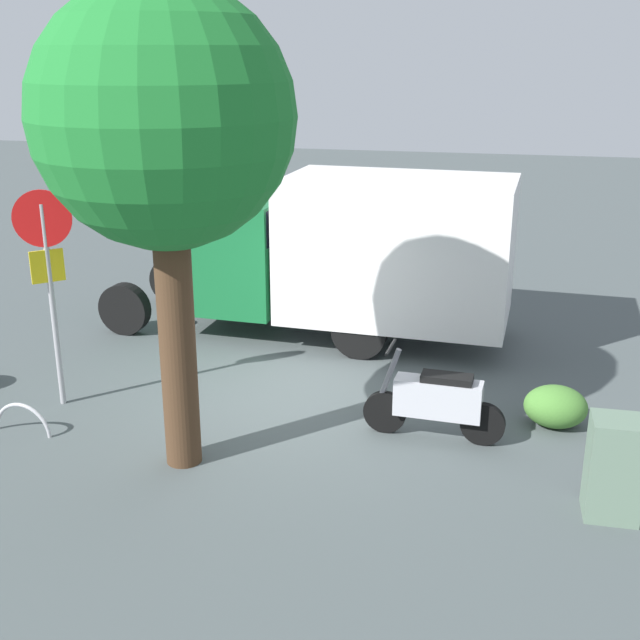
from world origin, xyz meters
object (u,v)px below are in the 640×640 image
object	(u,v)px
street_tree	(164,122)
stop_sign	(48,265)
utility_cabinet	(614,468)
box_truck_near	(340,248)
motorcycle	(437,401)
bike_rack_hoop	(24,433)

from	to	relation	value
street_tree	stop_sign	bearing A→B (deg)	-26.86
utility_cabinet	stop_sign	bearing A→B (deg)	-9.82
box_truck_near	street_tree	xyz separation A→B (m)	(0.90, 4.86, 2.44)
street_tree	utility_cabinet	bearing A→B (deg)	179.10
motorcycle	street_tree	world-z (taller)	street_tree
box_truck_near	street_tree	size ratio (longest dim) A/B	1.28
box_truck_near	bike_rack_hoop	world-z (taller)	box_truck_near
motorcycle	bike_rack_hoop	size ratio (longest dim) A/B	2.13
box_truck_near	utility_cabinet	world-z (taller)	box_truck_near
stop_sign	street_tree	xyz separation A→B (m)	(-2.31, 1.17, 1.99)
motorcycle	stop_sign	xyz separation A→B (m)	(5.21, 0.12, 1.49)
box_truck_near	stop_sign	size ratio (longest dim) A/B	2.32
street_tree	utility_cabinet	world-z (taller)	street_tree
stop_sign	utility_cabinet	size ratio (longest dim) A/B	2.70
box_truck_near	stop_sign	bearing A→B (deg)	51.84
stop_sign	utility_cabinet	xyz separation A→B (m)	(-7.19, 1.24, -1.45)
box_truck_near	street_tree	world-z (taller)	street_tree
street_tree	motorcycle	bearing A→B (deg)	-156.01
motorcycle	street_tree	bearing A→B (deg)	27.18
street_tree	bike_rack_hoop	bearing A→B (deg)	-5.32
box_truck_near	stop_sign	world-z (taller)	stop_sign
street_tree	bike_rack_hoop	world-z (taller)	street_tree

